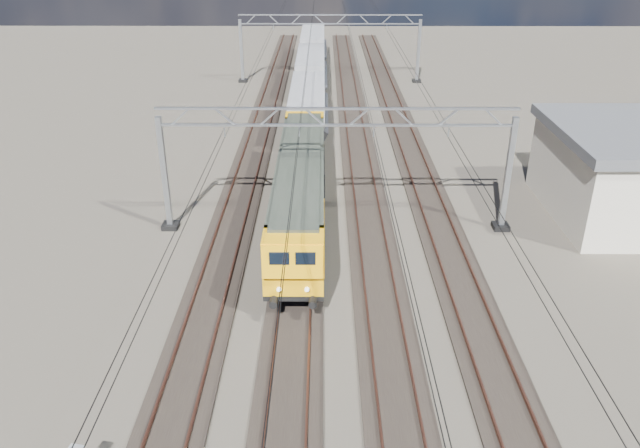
{
  "coord_description": "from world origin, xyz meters",
  "views": [
    {
      "loc": [
        -0.73,
        -28.15,
        16.0
      ],
      "look_at": [
        -0.86,
        -0.34,
        2.4
      ],
      "focal_mm": 35.0,
      "sensor_mm": 36.0,
      "label": 1
    }
  ],
  "objects_px": {
    "catenary_gantry_mid": "(336,165)",
    "hopper_wagon_mid": "(311,68)",
    "hopper_wagon_lead": "(308,105)",
    "catenary_gantry_far": "(330,46)",
    "hopper_wagon_third": "(313,43)",
    "locomotive": "(301,186)"
  },
  "relations": [
    {
      "from": "catenary_gantry_mid",
      "to": "catenary_gantry_far",
      "type": "height_order",
      "value": "same"
    },
    {
      "from": "catenary_gantry_far",
      "to": "hopper_wagon_third",
      "type": "xyz_separation_m",
      "value": [
        -2.0,
        10.89,
        -1.67
      ]
    },
    {
      "from": "catenary_gantry_mid",
      "to": "hopper_wagon_mid",
      "type": "distance_m",
      "value": 32.8
    },
    {
      "from": "hopper_wagon_lead",
      "to": "catenary_gantry_mid",
      "type": "bearing_deg",
      "value": -83.83
    },
    {
      "from": "catenary_gantry_mid",
      "to": "hopper_wagon_third",
      "type": "distance_m",
      "value": 46.96
    },
    {
      "from": "hopper_wagon_mid",
      "to": "catenary_gantry_far",
      "type": "bearing_deg",
      "value": 58.84
    },
    {
      "from": "catenary_gantry_mid",
      "to": "hopper_wagon_mid",
      "type": "bearing_deg",
      "value": 93.5
    },
    {
      "from": "hopper_wagon_lead",
      "to": "hopper_wagon_third",
      "type": "relative_size",
      "value": 1.0
    },
    {
      "from": "hopper_wagon_mid",
      "to": "catenary_gantry_mid",
      "type": "bearing_deg",
      "value": -86.5
    },
    {
      "from": "hopper_wagon_third",
      "to": "locomotive",
      "type": "bearing_deg",
      "value": -90.0
    },
    {
      "from": "catenary_gantry_mid",
      "to": "locomotive",
      "type": "distance_m",
      "value": 2.67
    },
    {
      "from": "catenary_gantry_far",
      "to": "hopper_wagon_mid",
      "type": "bearing_deg",
      "value": -121.16
    },
    {
      "from": "hopper_wagon_third",
      "to": "catenary_gantry_far",
      "type": "bearing_deg",
      "value": -79.59
    },
    {
      "from": "hopper_wagon_lead",
      "to": "catenary_gantry_far",
      "type": "bearing_deg",
      "value": 83.48
    },
    {
      "from": "catenary_gantry_mid",
      "to": "catenary_gantry_far",
      "type": "distance_m",
      "value": 36.0
    },
    {
      "from": "catenary_gantry_mid",
      "to": "hopper_wagon_lead",
      "type": "distance_m",
      "value": 18.67
    },
    {
      "from": "catenary_gantry_mid",
      "to": "hopper_wagon_third",
      "type": "xyz_separation_m",
      "value": [
        -2.0,
        46.89,
        -1.67
      ]
    },
    {
      "from": "catenary_gantry_far",
      "to": "hopper_wagon_lead",
      "type": "distance_m",
      "value": 17.7
    },
    {
      "from": "catenary_gantry_far",
      "to": "locomotive",
      "type": "distance_m",
      "value": 35.3
    },
    {
      "from": "hopper_wagon_lead",
      "to": "hopper_wagon_mid",
      "type": "xyz_separation_m",
      "value": [
        0.0,
        14.2,
        0.0
      ]
    },
    {
      "from": "hopper_wagon_mid",
      "to": "hopper_wagon_third",
      "type": "xyz_separation_m",
      "value": [
        0.0,
        14.2,
        0.0
      ]
    },
    {
      "from": "catenary_gantry_far",
      "to": "locomotive",
      "type": "height_order",
      "value": "catenary_gantry_far"
    }
  ]
}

